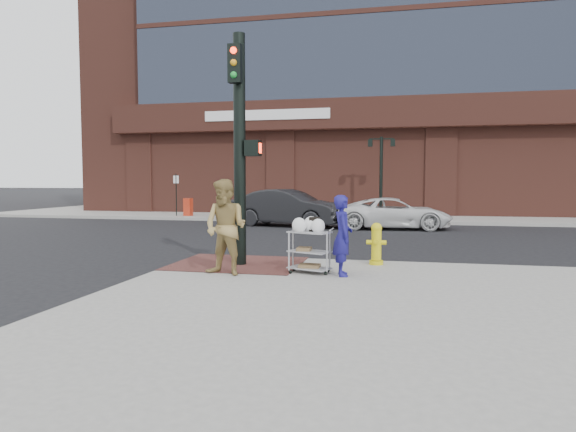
% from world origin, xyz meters
% --- Properties ---
extents(ground, '(220.00, 220.00, 0.00)m').
position_xyz_m(ground, '(0.00, 0.00, 0.00)').
color(ground, black).
rests_on(ground, ground).
extents(sidewalk_far, '(65.00, 36.00, 0.15)m').
position_xyz_m(sidewalk_far, '(12.50, 32.00, 0.07)').
color(sidewalk_far, gray).
rests_on(sidewalk_far, ground).
extents(brick_curb_ramp, '(2.80, 2.40, 0.01)m').
position_xyz_m(brick_curb_ramp, '(-0.60, 0.90, 0.16)').
color(brick_curb_ramp, '#522A26').
rests_on(brick_curb_ramp, sidewalk_near).
extents(bank_building, '(42.00, 26.00, 28.00)m').
position_xyz_m(bank_building, '(5.00, 31.00, 14.15)').
color(bank_building, brown).
rests_on(bank_building, sidewalk_far).
extents(lamp_post, '(1.32, 0.22, 4.00)m').
position_xyz_m(lamp_post, '(2.00, 16.00, 2.62)').
color(lamp_post, black).
rests_on(lamp_post, sidewalk_far).
extents(parking_sign, '(0.05, 0.05, 2.20)m').
position_xyz_m(parking_sign, '(-8.50, 15.00, 1.25)').
color(parking_sign, black).
rests_on(parking_sign, sidewalk_far).
extents(traffic_signal_pole, '(0.61, 0.51, 5.00)m').
position_xyz_m(traffic_signal_pole, '(-0.48, 0.77, 2.83)').
color(traffic_signal_pole, black).
rests_on(traffic_signal_pole, sidewalk_near).
extents(woman_blue, '(0.50, 0.65, 1.58)m').
position_xyz_m(woman_blue, '(1.84, -0.03, 0.94)').
color(woman_blue, navy).
rests_on(woman_blue, sidewalk_near).
extents(pedestrian_tan, '(1.06, 0.92, 1.88)m').
position_xyz_m(pedestrian_tan, '(-0.40, -0.44, 1.09)').
color(pedestrian_tan, '#9D834A').
rests_on(pedestrian_tan, sidewalk_near).
extents(sedan_dark, '(5.15, 2.74, 1.61)m').
position_xyz_m(sedan_dark, '(-1.83, 11.93, 0.81)').
color(sedan_dark, black).
rests_on(sedan_dark, ground).
extents(minivan_white, '(4.76, 2.43, 1.29)m').
position_xyz_m(minivan_white, '(2.71, 11.62, 0.64)').
color(minivan_white, silver).
rests_on(minivan_white, ground).
extents(utility_cart, '(0.92, 0.72, 1.13)m').
position_xyz_m(utility_cart, '(1.17, 0.12, 0.66)').
color(utility_cart, '#97989C').
rests_on(utility_cart, sidewalk_near).
extents(fire_hydrant, '(0.44, 0.31, 0.93)m').
position_xyz_m(fire_hydrant, '(2.43, 1.46, 0.62)').
color(fire_hydrant, yellow).
rests_on(fire_hydrant, sidewalk_near).
extents(newsbox_red, '(0.43, 0.39, 0.92)m').
position_xyz_m(newsbox_red, '(-7.88, 15.08, 0.61)').
color(newsbox_red, '#B42B14').
rests_on(newsbox_red, sidewalk_far).
extents(newsbox_blue, '(0.54, 0.51, 1.09)m').
position_xyz_m(newsbox_blue, '(-5.83, 14.92, 0.69)').
color(newsbox_blue, '#1A4DAB').
rests_on(newsbox_blue, sidewalk_far).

